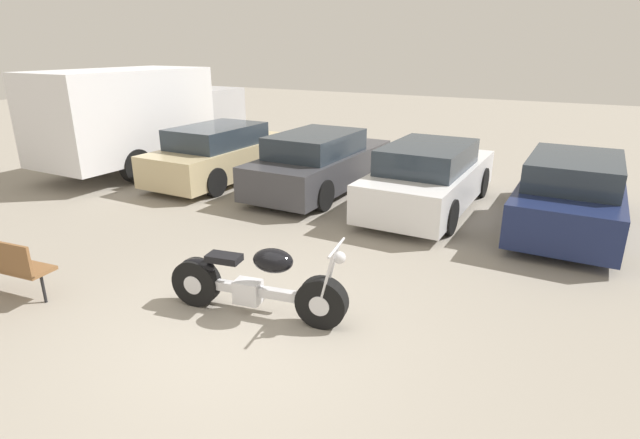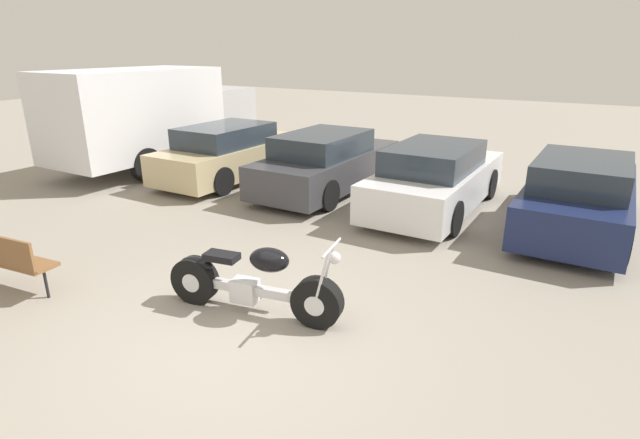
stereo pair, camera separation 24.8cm
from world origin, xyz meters
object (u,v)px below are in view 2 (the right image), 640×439
at_px(motorcycle, 252,283).
at_px(parked_car_navy, 579,196).
at_px(parked_car_dark_grey, 327,163).
at_px(parked_car_champagne, 232,153).
at_px(park_bench, 6,256).
at_px(parked_car_white, 436,179).
at_px(delivery_truck, 152,114).

height_order(motorcycle, parked_car_navy, parked_car_navy).
bearing_deg(parked_car_navy, parked_car_dark_grey, -179.50).
bearing_deg(parked_car_navy, parked_car_champagne, -177.75).
relative_size(parked_car_champagne, parked_car_dark_grey, 1.00).
height_order(motorcycle, park_bench, motorcycle).
distance_m(parked_car_dark_grey, parked_car_navy, 5.35).
xyz_separation_m(parked_car_champagne, parked_car_dark_grey, (2.68, 0.27, 0.00)).
distance_m(parked_car_white, delivery_truck, 8.17).
xyz_separation_m(parked_car_champagne, delivery_truck, (-2.78, -0.05, 0.82)).
height_order(parked_car_dark_grey, parked_car_white, same).
distance_m(parked_car_navy, park_bench, 9.45).
bearing_deg(parked_car_champagne, parked_car_white, 1.78).
xyz_separation_m(parked_car_navy, delivery_truck, (-10.80, -0.36, 0.82)).
distance_m(motorcycle, parked_car_white, 5.44).
height_order(motorcycle, delivery_truck, delivery_truck).
relative_size(parked_car_dark_grey, parked_car_white, 1.00).
bearing_deg(delivery_truck, park_bench, -56.55).
xyz_separation_m(parked_car_dark_grey, parked_car_navy, (5.35, 0.05, 0.00)).
xyz_separation_m(motorcycle, delivery_truck, (-7.54, 5.19, 1.06)).
bearing_deg(parked_car_champagne, delivery_truck, -179.00).
height_order(motorcycle, parked_car_dark_grey, parked_car_dark_grey).
bearing_deg(parked_car_navy, delivery_truck, -178.07).
height_order(motorcycle, parked_car_white, parked_car_white).
relative_size(motorcycle, parked_car_navy, 0.54).
relative_size(motorcycle, park_bench, 1.66).
bearing_deg(park_bench, parked_car_navy, 46.26).
bearing_deg(park_bench, parked_car_white, 59.99).
bearing_deg(delivery_truck, parked_car_navy, 1.93).
bearing_deg(motorcycle, delivery_truck, 145.48).
height_order(delivery_truck, park_bench, delivery_truck).
bearing_deg(delivery_truck, parked_car_white, 1.51).
distance_m(motorcycle, parked_car_dark_grey, 5.89).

